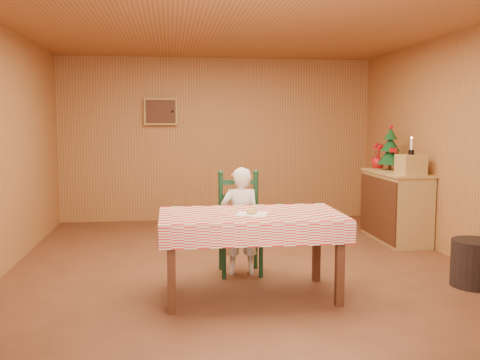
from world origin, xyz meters
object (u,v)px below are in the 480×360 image
dining_table (251,222)px  shelf_unit (395,206)px  storage_bin (475,263)px  christmas_tree (390,150)px  seated_child (240,221)px  crate (411,165)px  ladder_chair (240,225)px

dining_table → shelf_unit: 3.06m
storage_bin → christmas_tree: bearing=88.0°
seated_child → crate: bearing=-158.3°
christmas_tree → shelf_unit: bearing=-92.0°
christmas_tree → storage_bin: size_ratio=1.37×
shelf_unit → seated_child: bearing=-150.1°
crate → christmas_tree: size_ratio=0.48×
ladder_chair → crate: size_ratio=3.60×
ladder_chair → storage_bin: 2.35m
seated_child → storage_bin: size_ratio=2.48×
shelf_unit → storage_bin: 2.04m
ladder_chair → storage_bin: size_ratio=2.38×
dining_table → crate: size_ratio=5.52×
dining_table → ladder_chair: bearing=90.0°
shelf_unit → christmas_tree: size_ratio=2.00×
ladder_chair → christmas_tree: 2.82m
dining_table → seated_child: size_ratio=1.47×
ladder_chair → seated_child: 0.08m
seated_child → storage_bin: (2.20, -0.72, -0.34)m
shelf_unit → crate: crate is taller
shelf_unit → christmas_tree: christmas_tree is taller
seated_child → christmas_tree: size_ratio=1.81×
ladder_chair → storage_bin: (2.20, -0.78, -0.28)m
dining_table → storage_bin: (2.20, 0.01, -0.46)m
dining_table → seated_child: (0.00, 0.73, -0.13)m
ladder_chair → storage_bin: ladder_chair is taller
dining_table → christmas_tree: size_ratio=2.67×
christmas_tree → ladder_chair: bearing=-146.7°
seated_child → crate: size_ratio=3.75×
seated_child → shelf_unit: bearing=-150.1°
ladder_chair → seated_child: bearing=-90.0°
seated_child → dining_table: bearing=90.0°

